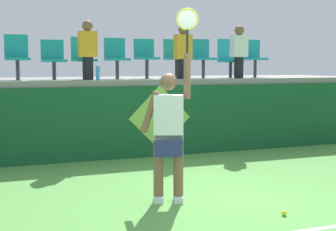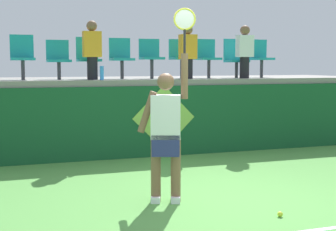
{
  "view_description": "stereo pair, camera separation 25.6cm",
  "coord_description": "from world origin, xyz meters",
  "px_view_note": "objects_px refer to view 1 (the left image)",
  "views": [
    {
      "loc": [
        -3.08,
        -5.74,
        1.79
      ],
      "look_at": [
        -0.36,
        1.22,
        1.03
      ],
      "focal_mm": 54.01,
      "sensor_mm": 36.0,
      "label": 1
    },
    {
      "loc": [
        -2.84,
        -5.83,
        1.79
      ],
      "look_at": [
        -0.36,
        1.22,
        1.03
      ],
      "focal_mm": 54.01,
      "sensor_mm": 36.0,
      "label": 2
    }
  ],
  "objects_px": {
    "water_bottle": "(98,73)",
    "stadium_chair_5": "(146,56)",
    "tennis_player": "(169,130)",
    "stadium_chair_4": "(116,56)",
    "stadium_chair_1": "(17,55)",
    "spectator_1": "(239,50)",
    "stadium_chair_6": "(175,56)",
    "spectator_0": "(183,51)",
    "stadium_chair_8": "(229,57)",
    "tennis_ball": "(284,213)",
    "stadium_chair_2": "(53,57)",
    "stadium_chair_3": "(83,56)",
    "stadium_chair_9": "(254,56)",
    "spectator_2": "(88,49)",
    "stadium_chair_7": "(202,56)"
  },
  "relations": [
    {
      "from": "water_bottle",
      "to": "stadium_chair_1",
      "type": "height_order",
      "value": "stadium_chair_1"
    },
    {
      "from": "stadium_chair_9",
      "to": "spectator_2",
      "type": "bearing_deg",
      "value": -173.89
    },
    {
      "from": "water_bottle",
      "to": "spectator_1",
      "type": "relative_size",
      "value": 0.24
    },
    {
      "from": "stadium_chair_7",
      "to": "stadium_chair_9",
      "type": "relative_size",
      "value": 0.99
    },
    {
      "from": "tennis_player",
      "to": "stadium_chair_4",
      "type": "bearing_deg",
      "value": 84.24
    },
    {
      "from": "stadium_chair_1",
      "to": "stadium_chair_8",
      "type": "distance_m",
      "value": 4.5
    },
    {
      "from": "stadium_chair_2",
      "to": "stadium_chair_4",
      "type": "relative_size",
      "value": 0.93
    },
    {
      "from": "stadium_chair_4",
      "to": "spectator_0",
      "type": "bearing_deg",
      "value": -17.96
    },
    {
      "from": "stadium_chair_4",
      "to": "stadium_chair_7",
      "type": "bearing_deg",
      "value": -0.05
    },
    {
      "from": "stadium_chair_6",
      "to": "tennis_player",
      "type": "bearing_deg",
      "value": -113.27
    },
    {
      "from": "stadium_chair_5",
      "to": "spectator_1",
      "type": "xyz_separation_m",
      "value": [
        1.94,
        -0.44,
        0.11
      ]
    },
    {
      "from": "stadium_chair_1",
      "to": "spectator_1",
      "type": "height_order",
      "value": "spectator_1"
    },
    {
      "from": "stadium_chair_6",
      "to": "spectator_1",
      "type": "height_order",
      "value": "spectator_1"
    },
    {
      "from": "stadium_chair_4",
      "to": "spectator_1",
      "type": "relative_size",
      "value": 0.75
    },
    {
      "from": "stadium_chair_5",
      "to": "spectator_0",
      "type": "distance_m",
      "value": 0.79
    },
    {
      "from": "stadium_chair_6",
      "to": "stadium_chair_5",
      "type": "bearing_deg",
      "value": -179.97
    },
    {
      "from": "stadium_chair_7",
      "to": "stadium_chair_8",
      "type": "relative_size",
      "value": 0.98
    },
    {
      "from": "spectator_1",
      "to": "stadium_chair_9",
      "type": "bearing_deg",
      "value": 35.29
    },
    {
      "from": "tennis_player",
      "to": "stadium_chair_6",
      "type": "relative_size",
      "value": 3.03
    },
    {
      "from": "tennis_ball",
      "to": "stadium_chair_2",
      "type": "bearing_deg",
      "value": 110.81
    },
    {
      "from": "stadium_chair_2",
      "to": "spectator_0",
      "type": "distance_m",
      "value": 2.59
    },
    {
      "from": "stadium_chair_1",
      "to": "stadium_chair_6",
      "type": "height_order",
      "value": "stadium_chair_1"
    },
    {
      "from": "tennis_player",
      "to": "water_bottle",
      "type": "xyz_separation_m",
      "value": [
        -0.14,
        3.3,
        0.69
      ]
    },
    {
      "from": "spectator_2",
      "to": "spectator_1",
      "type": "bearing_deg",
      "value": -0.47
    },
    {
      "from": "stadium_chair_2",
      "to": "stadium_chair_6",
      "type": "xyz_separation_m",
      "value": [
        2.55,
        -0.0,
        0.05
      ]
    },
    {
      "from": "tennis_player",
      "to": "water_bottle",
      "type": "bearing_deg",
      "value": 92.35
    },
    {
      "from": "stadium_chair_5",
      "to": "stadium_chair_8",
      "type": "bearing_deg",
      "value": 0.3
    },
    {
      "from": "tennis_ball",
      "to": "spectator_0",
      "type": "xyz_separation_m",
      "value": [
        0.64,
        4.59,
        2.03
      ]
    },
    {
      "from": "stadium_chair_2",
      "to": "spectator_1",
      "type": "bearing_deg",
      "value": -6.53
    },
    {
      "from": "stadium_chair_3",
      "to": "stadium_chair_9",
      "type": "relative_size",
      "value": 0.99
    },
    {
      "from": "tennis_ball",
      "to": "stadium_chair_8",
      "type": "bearing_deg",
      "value": 68.99
    },
    {
      "from": "tennis_ball",
      "to": "stadium_chair_6",
      "type": "xyz_separation_m",
      "value": [
        0.64,
        5.01,
        1.94
      ]
    },
    {
      "from": "tennis_ball",
      "to": "stadium_chair_9",
      "type": "height_order",
      "value": "stadium_chair_9"
    },
    {
      "from": "stadium_chair_9",
      "to": "spectator_2",
      "type": "distance_m",
      "value": 3.89
    },
    {
      "from": "tennis_ball",
      "to": "water_bottle",
      "type": "xyz_separation_m",
      "value": [
        -1.18,
        4.39,
        1.59
      ]
    },
    {
      "from": "water_bottle",
      "to": "stadium_chair_5",
      "type": "relative_size",
      "value": 0.32
    },
    {
      "from": "spectator_2",
      "to": "stadium_chair_4",
      "type": "bearing_deg",
      "value": 31.75
    },
    {
      "from": "stadium_chair_5",
      "to": "stadium_chair_9",
      "type": "bearing_deg",
      "value": 0.07
    },
    {
      "from": "tennis_player",
      "to": "water_bottle",
      "type": "distance_m",
      "value": 3.38
    },
    {
      "from": "stadium_chair_2",
      "to": "stadium_chair_1",
      "type": "bearing_deg",
      "value": 179.54
    },
    {
      "from": "water_bottle",
      "to": "stadium_chair_5",
      "type": "distance_m",
      "value": 1.36
    },
    {
      "from": "water_bottle",
      "to": "spectator_0",
      "type": "xyz_separation_m",
      "value": [
        1.82,
        0.21,
        0.44
      ]
    },
    {
      "from": "stadium_chair_4",
      "to": "stadium_chair_5",
      "type": "bearing_deg",
      "value": -0.35
    },
    {
      "from": "stadium_chair_1",
      "to": "stadium_chair_8",
      "type": "height_order",
      "value": "stadium_chair_1"
    },
    {
      "from": "stadium_chair_8",
      "to": "spectator_2",
      "type": "relative_size",
      "value": 0.76
    },
    {
      "from": "tennis_ball",
      "to": "stadium_chair_2",
      "type": "relative_size",
      "value": 0.09
    },
    {
      "from": "tennis_player",
      "to": "tennis_ball",
      "type": "height_order",
      "value": "tennis_player"
    },
    {
      "from": "stadium_chair_4",
      "to": "stadium_chair_8",
      "type": "xyz_separation_m",
      "value": [
        2.58,
        0.01,
        -0.01
      ]
    },
    {
      "from": "stadium_chair_1",
      "to": "spectator_2",
      "type": "distance_m",
      "value": 1.33
    },
    {
      "from": "tennis_player",
      "to": "stadium_chair_5",
      "type": "relative_size",
      "value": 3.04
    }
  ]
}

